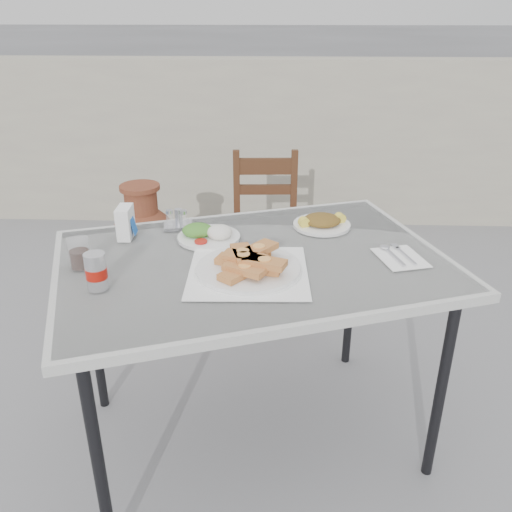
{
  "coord_description": "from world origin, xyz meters",
  "views": [
    {
      "loc": [
        0.21,
        -1.55,
        1.57
      ],
      "look_at": [
        0.14,
        0.15,
        0.77
      ],
      "focal_mm": 38.0,
      "sensor_mm": 36.0,
      "label": 1
    }
  ],
  "objects_px": {
    "chair": "(266,228)",
    "pide_plate": "(248,262)",
    "cola_glass": "(79,255)",
    "salad_chopped_plate": "(322,222)",
    "soda_can": "(96,271)",
    "salad_rice_plate": "(208,234)",
    "terracotta_urn": "(146,251)",
    "napkin_holder": "(125,222)",
    "condiment_caddy": "(178,221)",
    "cafe_table": "(253,272)"
  },
  "relations": [
    {
      "from": "chair",
      "to": "pide_plate",
      "type": "bearing_deg",
      "value": -94.38
    },
    {
      "from": "pide_plate",
      "to": "cola_glass",
      "type": "xyz_separation_m",
      "value": [
        -0.54,
        0.02,
        0.01
      ]
    },
    {
      "from": "salad_chopped_plate",
      "to": "soda_can",
      "type": "relative_size",
      "value": 1.91
    },
    {
      "from": "pide_plate",
      "to": "cola_glass",
      "type": "bearing_deg",
      "value": 178.4
    },
    {
      "from": "salad_rice_plate",
      "to": "terracotta_urn",
      "type": "distance_m",
      "value": 1.09
    },
    {
      "from": "chair",
      "to": "soda_can",
      "type": "bearing_deg",
      "value": -112.36
    },
    {
      "from": "salad_rice_plate",
      "to": "soda_can",
      "type": "bearing_deg",
      "value": -126.49
    },
    {
      "from": "salad_chopped_plate",
      "to": "napkin_holder",
      "type": "bearing_deg",
      "value": -169.5
    },
    {
      "from": "salad_chopped_plate",
      "to": "chair",
      "type": "height_order",
      "value": "chair"
    },
    {
      "from": "condiment_caddy",
      "to": "chair",
      "type": "height_order",
      "value": "condiment_caddy"
    },
    {
      "from": "salad_rice_plate",
      "to": "salad_chopped_plate",
      "type": "xyz_separation_m",
      "value": [
        0.42,
        0.14,
        -0.0
      ]
    },
    {
      "from": "cafe_table",
      "to": "condiment_caddy",
      "type": "distance_m",
      "value": 0.4
    },
    {
      "from": "condiment_caddy",
      "to": "terracotta_urn",
      "type": "bearing_deg",
      "value": 113.84
    },
    {
      "from": "terracotta_urn",
      "to": "chair",
      "type": "bearing_deg",
      "value": 8.22
    },
    {
      "from": "pide_plate",
      "to": "salad_chopped_plate",
      "type": "bearing_deg",
      "value": 56.66
    },
    {
      "from": "cafe_table",
      "to": "salad_chopped_plate",
      "type": "relative_size",
      "value": 6.85
    },
    {
      "from": "salad_chopped_plate",
      "to": "condiment_caddy",
      "type": "height_order",
      "value": "condiment_caddy"
    },
    {
      "from": "soda_can",
      "to": "cola_glass",
      "type": "xyz_separation_m",
      "value": [
        -0.1,
        0.14,
        -0.01
      ]
    },
    {
      "from": "cafe_table",
      "to": "salad_chopped_plate",
      "type": "height_order",
      "value": "salad_chopped_plate"
    },
    {
      "from": "soda_can",
      "to": "salad_rice_plate",
      "type": "bearing_deg",
      "value": 53.51
    },
    {
      "from": "cafe_table",
      "to": "salad_rice_plate",
      "type": "height_order",
      "value": "salad_rice_plate"
    },
    {
      "from": "chair",
      "to": "terracotta_urn",
      "type": "bearing_deg",
      "value": -174.78
    },
    {
      "from": "cafe_table",
      "to": "soda_can",
      "type": "height_order",
      "value": "soda_can"
    },
    {
      "from": "salad_rice_plate",
      "to": "soda_can",
      "type": "xyz_separation_m",
      "value": [
        -0.28,
        -0.38,
        0.04
      ]
    },
    {
      "from": "condiment_caddy",
      "to": "salad_rice_plate",
      "type": "bearing_deg",
      "value": -38.99
    },
    {
      "from": "salad_chopped_plate",
      "to": "chair",
      "type": "bearing_deg",
      "value": 105.68
    },
    {
      "from": "cafe_table",
      "to": "napkin_holder",
      "type": "height_order",
      "value": "napkin_holder"
    },
    {
      "from": "chair",
      "to": "cafe_table",
      "type": "bearing_deg",
      "value": -94.06
    },
    {
      "from": "salad_rice_plate",
      "to": "chair",
      "type": "xyz_separation_m",
      "value": [
        0.19,
        0.96,
        -0.37
      ]
    },
    {
      "from": "salad_rice_plate",
      "to": "condiment_caddy",
      "type": "height_order",
      "value": "condiment_caddy"
    },
    {
      "from": "pide_plate",
      "to": "salad_rice_plate",
      "type": "relative_size",
      "value": 1.7
    },
    {
      "from": "salad_chopped_plate",
      "to": "salad_rice_plate",
      "type": "bearing_deg",
      "value": -162.0
    },
    {
      "from": "salad_rice_plate",
      "to": "condiment_caddy",
      "type": "distance_m",
      "value": 0.16
    },
    {
      "from": "cola_glass",
      "to": "pide_plate",
      "type": "bearing_deg",
      "value": -1.6
    },
    {
      "from": "soda_can",
      "to": "terracotta_urn",
      "type": "height_order",
      "value": "soda_can"
    },
    {
      "from": "cola_glass",
      "to": "chair",
      "type": "relative_size",
      "value": 0.12
    },
    {
      "from": "salad_rice_plate",
      "to": "condiment_caddy",
      "type": "bearing_deg",
      "value": 141.01
    },
    {
      "from": "soda_can",
      "to": "condiment_caddy",
      "type": "bearing_deg",
      "value": 72.19
    },
    {
      "from": "pide_plate",
      "to": "salad_rice_plate",
      "type": "height_order",
      "value": "pide_plate"
    },
    {
      "from": "cola_glass",
      "to": "terracotta_urn",
      "type": "xyz_separation_m",
      "value": [
        -0.08,
        1.11,
        -0.5
      ]
    },
    {
      "from": "pide_plate",
      "to": "napkin_holder",
      "type": "xyz_separation_m",
      "value": [
        -0.46,
        0.26,
        0.02
      ]
    },
    {
      "from": "salad_rice_plate",
      "to": "salad_chopped_plate",
      "type": "bearing_deg",
      "value": 18.0
    },
    {
      "from": "salad_chopped_plate",
      "to": "cola_glass",
      "type": "xyz_separation_m",
      "value": [
        -0.8,
        -0.38,
        0.02
      ]
    },
    {
      "from": "salad_chopped_plate",
      "to": "terracotta_urn",
      "type": "height_order",
      "value": "salad_chopped_plate"
    },
    {
      "from": "cafe_table",
      "to": "napkin_holder",
      "type": "relative_size",
      "value": 12.88
    },
    {
      "from": "pide_plate",
      "to": "chair",
      "type": "relative_size",
      "value": 0.46
    },
    {
      "from": "salad_chopped_plate",
      "to": "napkin_holder",
      "type": "xyz_separation_m",
      "value": [
        -0.72,
        -0.13,
        0.04
      ]
    },
    {
      "from": "terracotta_urn",
      "to": "napkin_holder",
      "type": "bearing_deg",
      "value": -79.09
    },
    {
      "from": "napkin_holder",
      "to": "chair",
      "type": "relative_size",
      "value": 0.14
    },
    {
      "from": "cafe_table",
      "to": "condiment_caddy",
      "type": "relative_size",
      "value": 12.62
    }
  ]
}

